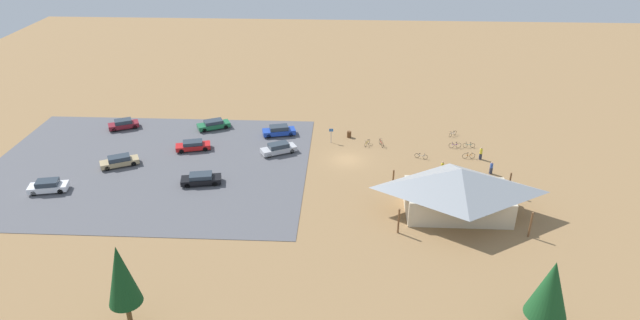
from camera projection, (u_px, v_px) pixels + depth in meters
name	position (u px, v px, depth m)	size (l,w,h in m)	color
ground	(347.00, 160.00, 72.52)	(160.00, 160.00, 0.00)	#937047
parking_lot_asphalt	(149.00, 166.00, 70.83)	(40.67, 31.01, 0.05)	#56565B
bike_pavilion	(459.00, 188.00, 59.60)	(13.78, 8.81, 5.50)	beige
trash_bin	(349.00, 134.00, 78.54)	(0.60, 0.60, 0.90)	brown
lot_sign	(331.00, 133.00, 76.53)	(0.56, 0.08, 2.20)	#99999E
pine_far_west	(550.00, 289.00, 43.17)	(3.32, 3.32, 6.95)	brown
pine_mideast	(121.00, 275.00, 43.24)	(2.68, 2.68, 8.01)	brown
bicycle_purple_mid_cluster	(455.00, 145.00, 75.47)	(1.71, 0.48, 0.87)	black
bicycle_teal_yard_front	(469.00, 145.00, 75.60)	(1.66, 0.48, 0.79)	black
bicycle_yellow_near_porch	(367.00, 143.00, 76.19)	(0.77, 1.51, 0.81)	black
bicycle_orange_front_row	(469.00, 156.00, 72.64)	(1.69, 0.48, 0.86)	black
bicycle_white_lone_east	(453.00, 134.00, 78.99)	(1.28, 1.24, 0.78)	black
bicycle_silver_yard_center	(421.00, 156.00, 72.64)	(1.67, 0.65, 0.74)	black
bicycle_red_yard_left	(381.00, 143.00, 76.05)	(0.61, 1.69, 0.91)	black
car_red_far_end	(193.00, 145.00, 74.71)	(4.88, 2.87, 1.30)	red
car_black_inner_stall	(201.00, 179.00, 66.42)	(5.01, 2.72, 1.33)	black
car_maroon_aisle_side	(123.00, 124.00, 81.08)	(4.58, 3.41, 1.40)	maroon
car_tan_back_corner	(119.00, 161.00, 70.54)	(4.99, 3.65, 1.37)	tan
car_white_front_row	(48.00, 186.00, 64.75)	(4.62, 2.70, 1.46)	white
car_silver_near_entry	(279.00, 148.00, 73.78)	(4.95, 3.67, 1.44)	#BCBCC1
car_green_end_stall	(214.00, 124.00, 81.02)	(4.98, 3.67, 1.34)	#1E6B3D
car_blue_mid_lot	(279.00, 131.00, 78.97)	(4.91, 2.87, 1.44)	#1E42B2
visitor_at_bikes	(442.00, 168.00, 68.51)	(0.36, 0.36, 1.78)	#2D3347
visitor_crossing_yard	(481.00, 153.00, 72.18)	(0.36, 0.36, 1.76)	#2D3347
visitor_near_lot	(491.00, 168.00, 68.68)	(0.37, 0.36, 1.65)	#2D3347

